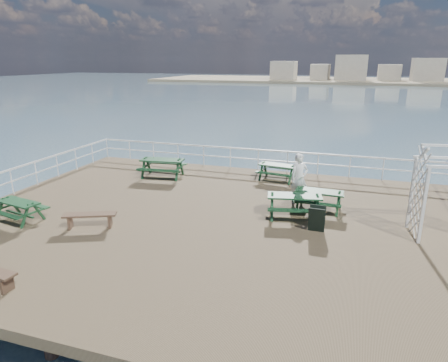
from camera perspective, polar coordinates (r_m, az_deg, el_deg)
ground at (r=14.18m, az=-1.59°, el=-6.03°), size 18.00×14.00×0.30m
sea_backdrop at (r=146.69m, az=21.84°, el=13.52°), size 300.00×300.00×9.20m
railing at (r=16.16m, az=1.19°, el=0.74°), size 17.77×13.76×1.10m
picnic_table_a at (r=19.20m, az=-8.80°, el=2.41°), size 2.19×1.85×0.98m
picnic_table_b at (r=18.67m, az=7.69°, el=1.75°), size 1.90×1.62×0.84m
picnic_table_c at (r=15.24m, az=13.42°, el=-2.07°), size 1.80×1.48×0.84m
picnic_table_d at (r=15.60m, az=-27.30°, el=-3.25°), size 1.83×1.57×0.79m
picnic_table_e at (r=14.36m, az=10.03°, el=-2.84°), size 2.16×1.88×0.92m
flat_bench_near at (r=14.03m, az=-18.62°, el=-4.92°), size 1.75×1.07×0.50m
sandwich_board at (r=13.35m, az=13.10°, el=-5.34°), size 0.54×0.41×0.86m
person at (r=15.73m, az=10.69°, el=0.37°), size 0.85×0.77×1.95m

